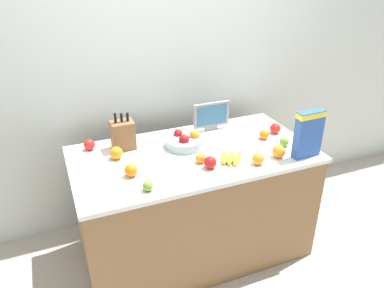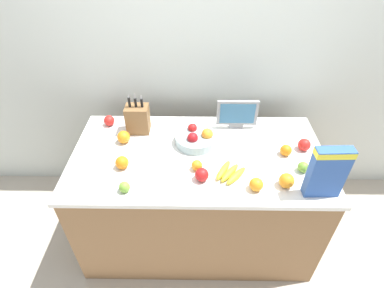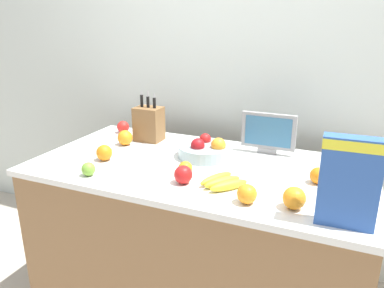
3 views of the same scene
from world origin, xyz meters
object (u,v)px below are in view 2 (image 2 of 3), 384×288
(cereal_box, at_px, (328,171))
(banana_bunch, at_px, (230,173))
(orange_near_bowl, at_px, (256,184))
(orange_front_left, at_px, (286,150))
(orange_front_center, at_px, (122,163))
(orange_front_right, at_px, (124,137))
(apple_front, at_px, (303,167))
(apple_middle, at_px, (304,145))
(apple_rear, at_px, (202,175))
(knife_block, at_px, (138,119))
(orange_back_center, at_px, (287,181))
(orange_by_cereal, at_px, (197,165))
(small_monitor, at_px, (237,114))
(apple_leftmost, at_px, (109,121))
(fruit_bowl, at_px, (196,138))
(apple_near_bananas, at_px, (124,187))

(cereal_box, distance_m, banana_bunch, 0.55)
(orange_near_bowl, height_order, orange_front_left, orange_near_bowl)
(banana_bunch, distance_m, orange_front_center, 0.67)
(orange_front_right, bearing_deg, apple_front, -13.22)
(banana_bunch, height_order, orange_front_center, orange_front_center)
(apple_middle, distance_m, apple_rear, 0.75)
(banana_bunch, relative_size, apple_rear, 2.67)
(knife_block, xyz_separation_m, orange_back_center, (0.94, -0.54, -0.06))
(apple_front, height_order, orange_by_cereal, same)
(small_monitor, distance_m, orange_by_cereal, 0.54)
(apple_leftmost, relative_size, orange_back_center, 0.87)
(apple_front, xyz_separation_m, orange_by_cereal, (-0.66, 0.01, 0.00))
(fruit_bowl, height_order, apple_rear, fruit_bowl)
(apple_middle, height_order, orange_front_left, apple_middle)
(banana_bunch, xyz_separation_m, orange_by_cereal, (-0.20, 0.05, 0.01))
(apple_near_bananas, xyz_separation_m, orange_near_bowl, (0.76, 0.02, 0.01))
(fruit_bowl, xyz_separation_m, orange_front_left, (0.59, -0.12, -0.00))
(small_monitor, bearing_deg, apple_rear, -115.50)
(orange_front_left, bearing_deg, orange_front_center, -172.54)
(cereal_box, relative_size, orange_near_bowl, 4.08)
(apple_rear, height_order, orange_front_left, apple_rear)
(orange_by_cereal, bearing_deg, orange_back_center, -14.36)
(knife_block, bearing_deg, apple_middle, -9.91)
(knife_block, bearing_deg, orange_by_cereal, -43.65)
(fruit_bowl, height_order, orange_near_bowl, fruit_bowl)
(apple_near_bananas, relative_size, orange_near_bowl, 0.81)
(knife_block, height_order, orange_front_center, knife_block)
(banana_bunch, height_order, apple_front, apple_front)
(fruit_bowl, xyz_separation_m, apple_rear, (0.03, -0.36, 0.00))
(banana_bunch, height_order, apple_near_bananas, apple_near_bananas)
(apple_near_bananas, bearing_deg, cereal_box, -0.06)
(knife_block, bearing_deg, fruit_bowl, -17.83)
(knife_block, relative_size, orange_by_cereal, 4.46)
(small_monitor, relative_size, orange_front_left, 3.90)
(orange_near_bowl, bearing_deg, banana_bunch, 141.36)
(apple_rear, bearing_deg, apple_middle, 23.01)
(orange_front_center, bearing_deg, apple_near_bananas, -75.40)
(orange_by_cereal, bearing_deg, apple_rear, -71.55)
(apple_middle, height_order, orange_near_bowl, apple_middle)
(banana_bunch, height_order, orange_back_center, orange_back_center)
(orange_back_center, relative_size, orange_near_bowl, 1.11)
(knife_block, bearing_deg, apple_leftmost, 163.83)
(apple_leftmost, bearing_deg, apple_middle, -10.98)
(fruit_bowl, bearing_deg, orange_near_bowl, -51.22)
(cereal_box, bearing_deg, orange_by_cereal, 162.94)
(orange_near_bowl, bearing_deg, apple_rear, 166.75)
(orange_front_center, bearing_deg, apple_leftmost, 112.06)
(apple_front, bearing_deg, banana_bunch, -174.61)
(apple_front, distance_m, orange_front_right, 1.19)
(banana_bunch, bearing_deg, orange_back_center, -14.73)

